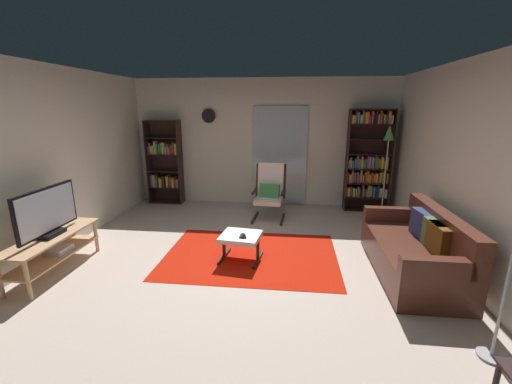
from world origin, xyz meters
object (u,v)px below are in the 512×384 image
bookshelf_near_tv (165,164)px  tv_stand (54,247)px  bookshelf_near_sofa (368,162)px  wall_clock (209,116)px  tv_remote (242,236)px  cell_phone (243,237)px  floor_lamp_by_shelf (388,145)px  lounge_armchair (270,190)px  ottoman (241,239)px  television (47,213)px  leather_sofa (417,251)px

bookshelf_near_tv → tv_stand: bearing=-94.5°
bookshelf_near_sofa → wall_clock: bookshelf_near_sofa is taller
tv_stand → tv_remote: size_ratio=9.33×
bookshelf_near_tv → cell_phone: (2.09, -2.63, -0.48)m
tv_stand → floor_lamp_by_shelf: floor_lamp_by_shelf is taller
lounge_armchair → cell_phone: lounge_armchair is taller
wall_clock → floor_lamp_by_shelf: bearing=-11.4°
ottoman → floor_lamp_by_shelf: (2.36, 1.99, 1.08)m
television → wall_clock: size_ratio=3.36×
cell_phone → tv_remote: bearing=128.1°
leather_sofa → tv_remote: 2.20m
leather_sofa → ottoman: bearing=176.7°
lounge_armchair → floor_lamp_by_shelf: 2.27m
cell_phone → wall_clock: bearing=98.1°
tv_stand → lounge_armchair: bearing=42.7°
tv_stand → bookshelf_near_tv: size_ratio=0.76×
cell_phone → bookshelf_near_sofa: bearing=36.5°
lounge_armchair → cell_phone: (-0.21, -1.85, -0.17)m
bookshelf_near_sofa → lounge_armchair: (-1.88, -0.71, -0.45)m
television → cell_phone: 2.42m
bookshelf_near_sofa → ottoman: bearing=-130.8°
television → floor_lamp_by_shelf: size_ratio=0.57×
television → floor_lamp_by_shelf: floor_lamp_by_shelf is taller
tv_stand → leather_sofa: leather_sofa is taller
leather_sofa → wall_clock: bearing=139.6°
bookshelf_near_sofa → cell_phone: size_ratio=14.27×
tv_stand → cell_phone: bearing=12.1°
bookshelf_near_sofa → bookshelf_near_tv: bearing=179.0°
lounge_armchair → television: bearing=-137.1°
cell_phone → wall_clock: (-1.13, 2.76, 1.48)m
bookshelf_near_sofa → tv_stand: bearing=-145.4°
cell_phone → lounge_armchair: bearing=69.2°
bookshelf_near_sofa → cell_phone: bearing=-129.3°
lounge_armchair → tv_remote: size_ratio=7.10×
bookshelf_near_tv → lounge_armchair: bearing=-18.7°
tv_stand → ottoman: size_ratio=2.33×
tv_remote → lounge_armchair: bearing=88.3°
tv_remote → television: bearing=-161.4°
tv_stand → wall_clock: (1.21, 3.25, 1.53)m
television → lounge_armchair: bearing=42.9°
lounge_armchair → cell_phone: size_ratio=7.30×
leather_sofa → cell_phone: (-2.18, 0.05, 0.06)m
bookshelf_near_sofa → floor_lamp_by_shelf: bookshelf_near_sofa is taller
bookshelf_near_tv → tv_remote: bearing=-51.7°
tv_stand → bookshelf_near_tv: bearing=85.5°
leather_sofa → lounge_armchair: 2.74m
bookshelf_near_sofa → lounge_armchair: 2.06m
wall_clock → leather_sofa: bearing=-40.4°
television → ottoman: bearing=14.4°
tv_stand → leather_sofa: size_ratio=0.75×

